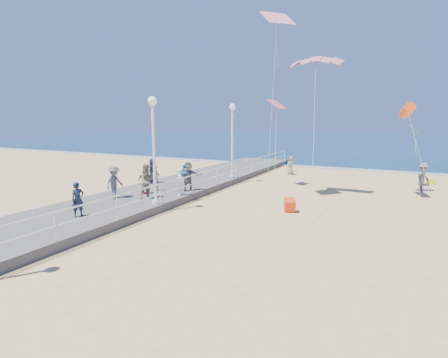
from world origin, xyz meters
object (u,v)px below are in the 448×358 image
at_px(toddler_held, 184,172).
at_px(lamp_post_mid, 154,139).
at_px(woman_holding_toddler, 181,182).
at_px(spectator_6, 156,179).
at_px(spectator_5, 188,176).
at_px(box_kite, 290,206).
at_px(beach_walker_a, 423,177).
at_px(spectator_0, 78,199).
at_px(spectator_3, 145,180).
at_px(beach_walker_c, 291,165).
at_px(spectator_4, 153,171).
at_px(spectator_1, 147,181).
at_px(spectator_2, 114,182).
at_px(lamp_post_far, 232,133).
at_px(beach_chair_left, 430,181).

bearing_deg(toddler_held, lamp_post_mid, -168.44).
bearing_deg(woman_holding_toddler, spectator_6, 93.15).
distance_m(spectator_5, box_kite, 6.53).
xyz_separation_m(woman_holding_toddler, box_kite, (6.11, 0.63, -0.85)).
bearing_deg(beach_walker_a, toddler_held, 154.45).
xyz_separation_m(spectator_0, spectator_5, (1.24, 7.00, 0.10)).
xyz_separation_m(spectator_3, beach_walker_c, (4.78, 13.16, -0.42)).
xyz_separation_m(spectator_0, spectator_3, (-0.51, 5.14, 0.02)).
height_order(beach_walker_c, box_kite, beach_walker_c).
distance_m(toddler_held, box_kite, 6.14).
distance_m(toddler_held, spectator_4, 4.51).
distance_m(spectator_1, spectator_6, 2.08).
xyz_separation_m(spectator_2, beach_walker_c, (5.51, 14.81, -0.50)).
relative_size(lamp_post_mid, beach_walker_a, 2.84).
xyz_separation_m(toddler_held, spectator_5, (-0.47, 1.14, -0.43)).
bearing_deg(toddler_held, spectator_1, 155.13).
bearing_deg(beach_walker_c, box_kite, -27.08).
xyz_separation_m(spectator_0, box_kite, (7.67, 6.34, -0.87)).
bearing_deg(beach_walker_a, spectator_0, 164.45).
relative_size(spectator_1, box_kite, 3.14).
bearing_deg(beach_walker_a, spectator_3, 151.91).
relative_size(lamp_post_mid, spectator_5, 3.06).
height_order(toddler_held, spectator_3, toddler_held).
distance_m(woman_holding_toddler, spectator_0, 5.92).
bearing_deg(spectator_0, box_kite, -33.88).
xyz_separation_m(lamp_post_far, woman_holding_toddler, (-0.05, -6.63, -2.51)).
relative_size(spectator_4, beach_chair_left, 3.05).
bearing_deg(spectator_5, lamp_post_mid, -139.33).
bearing_deg(beach_walker_a, spectator_5, 149.96).
height_order(spectator_6, beach_walker_a, beach_walker_a).
bearing_deg(lamp_post_far, lamp_post_mid, -90.00).
relative_size(woman_holding_toddler, spectator_0, 0.98).
distance_m(lamp_post_far, spectator_2, 9.60).
height_order(spectator_5, beach_walker_a, spectator_5).
height_order(toddler_held, spectator_5, toddler_held).
distance_m(spectator_2, beach_walker_c, 15.80).
xyz_separation_m(spectator_5, spectator_6, (-1.73, -0.90, -0.16)).
height_order(spectator_4, beach_walker_a, spectator_4).
height_order(spectator_4, spectator_5, spectator_5).
xyz_separation_m(toddler_held, spectator_2, (-2.94, -2.37, -0.42)).
height_order(lamp_post_mid, spectator_1, lamp_post_mid).
distance_m(spectator_0, spectator_4, 8.34).
xyz_separation_m(spectator_0, beach_walker_c, (4.27, 18.30, -0.40)).
bearing_deg(box_kite, lamp_post_far, 113.90).
distance_m(spectator_0, beach_walker_c, 18.79).
relative_size(lamp_post_mid, lamp_post_far, 1.00).
xyz_separation_m(spectator_3, beach_walker_a, (14.44, 10.17, -0.25)).
distance_m(spectator_0, box_kite, 9.99).
distance_m(woman_holding_toddler, box_kite, 6.20).
bearing_deg(spectator_4, spectator_0, -165.64).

